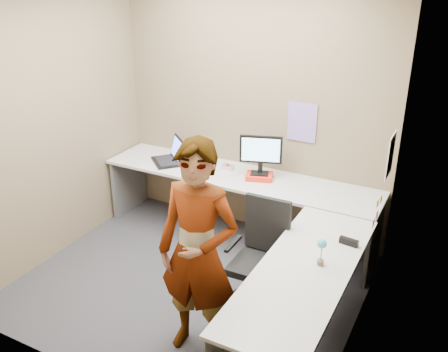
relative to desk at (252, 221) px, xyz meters
The scene contains 20 objects.
ground 0.83m from the desk, 138.54° to the right, with size 3.00×3.00×0.00m, color #2A292F.
wall_back 1.27m from the desk, 115.54° to the left, with size 3.00×3.00×0.00m, color brown.
wall_right 1.36m from the desk, 19.95° to the right, with size 2.70×2.70×0.00m, color brown.
wall_left 2.12m from the desk, 168.73° to the right, with size 2.70×2.70×0.00m, color brown.
desk is the anchor object (origin of this frame).
paper_ream 0.67m from the desk, 108.57° to the left, with size 0.27×0.20×0.05m, color red.
monitor 0.79m from the desk, 108.11° to the left, with size 0.41×0.19×0.40m.
laptop 1.40m from the desk, 155.08° to the left, with size 0.48×0.47×0.26m.
trackball_mouse 0.93m from the desk, 131.44° to the left, with size 0.12×0.08×0.07m.
origami 0.91m from the desk, 151.68° to the left, with size 0.10×0.10×0.06m, color white.
stapler 0.98m from the desk, 13.61° to the right, with size 0.15×0.04×0.06m, color black.
flower 1.06m from the desk, 36.05° to the right, with size 0.07×0.07×0.22m.
calendar_purple 1.15m from the desk, 82.85° to the left, with size 0.30×0.01×0.40m, color #846BB7.
calendar_white 1.35m from the desk, 26.02° to the left, with size 0.01×0.28×0.38m, color white.
sticky_note_a 1.13m from the desk, ahead, with size 0.01×0.07×0.07m, color #F2E059.
sticky_note_b 1.10m from the desk, 11.49° to the left, with size 0.01×0.07×0.07m, color pink.
sticky_note_c 1.08m from the desk, ahead, with size 0.01×0.07×0.07m, color pink.
sticky_note_d 1.15m from the desk, 16.61° to the left, with size 0.01×0.07×0.07m, color #F2E059.
office_chair 0.48m from the desk, 56.09° to the right, with size 0.51×0.51×0.96m.
person 1.09m from the desk, 87.21° to the right, with size 0.63×0.41×1.72m, color #999399.
Camera 1 is at (2.07, -3.29, 2.82)m, focal length 40.00 mm.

